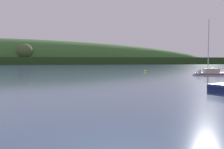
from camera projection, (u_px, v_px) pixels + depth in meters
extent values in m
cube|color=#27431B|center=(49.00, 61.00, 199.44)|extent=(562.93, 92.20, 5.08)
sphere|color=#4C5B33|center=(25.00, 52.00, 188.01)|extent=(11.46, 11.46, 11.46)
cube|color=#ADB2BC|center=(212.00, 75.00, 54.59)|extent=(6.85, 3.25, 1.07)
cone|color=#ADB2BC|center=(196.00, 75.00, 54.59)|extent=(1.91, 2.61, 2.45)
cube|color=maroon|center=(212.00, 74.00, 54.58)|extent=(6.85, 3.27, 0.13)
cube|color=#BCB299|center=(211.00, 71.00, 54.54)|extent=(3.14, 2.04, 0.83)
cylinder|color=silver|center=(208.00, 46.00, 54.26)|extent=(0.18, 0.18, 10.96)
cylinder|color=silver|center=(216.00, 68.00, 54.51)|extent=(3.46, 0.52, 0.14)
sphere|color=yellow|center=(145.00, 72.00, 72.47)|extent=(0.78, 0.78, 0.78)
cylinder|color=black|center=(145.00, 70.00, 72.45)|extent=(0.04, 0.04, 0.08)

